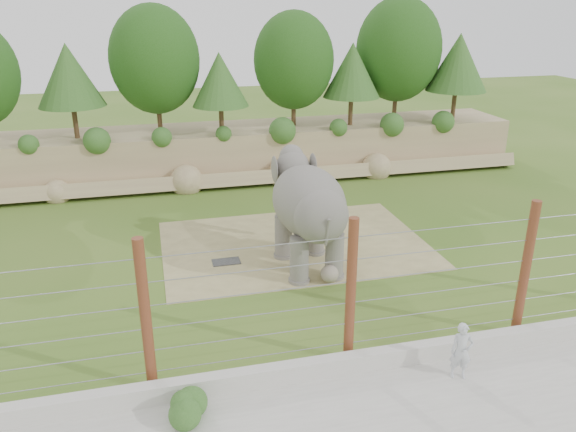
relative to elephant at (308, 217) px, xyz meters
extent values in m
plane|color=#40691D|center=(-0.47, -1.01, -1.90)|extent=(90.00, 90.00, 0.00)
cube|color=#9A8161|center=(-0.47, 11.99, -0.65)|extent=(30.00, 4.00, 2.50)
cube|color=#9A8161|center=(-0.47, 9.69, -1.55)|extent=(30.00, 1.37, 1.07)
cylinder|color=#3F2B19|center=(-8.47, 11.49, 1.39)|extent=(0.24, 0.24, 1.58)
sphere|color=#1E4B10|center=(-8.47, 11.49, 3.52)|extent=(3.60, 3.60, 3.60)
cylinder|color=#3F2B19|center=(-4.47, 11.99, 1.56)|extent=(0.24, 0.24, 1.92)
sphere|color=#1E4B10|center=(-4.47, 11.99, 4.17)|extent=(4.40, 4.40, 4.40)
cylinder|color=#3F2B19|center=(-1.47, 10.79, 1.30)|extent=(0.24, 0.24, 1.40)
sphere|color=#1E4B10|center=(-1.47, 10.79, 3.20)|extent=(3.20, 3.20, 3.20)
cylinder|color=#3F2B19|center=(2.53, 11.79, 1.51)|extent=(0.24, 0.24, 1.82)
sphere|color=#1E4B10|center=(2.53, 11.79, 3.98)|extent=(4.16, 4.16, 4.16)
cylinder|color=#3F2B19|center=(5.53, 11.19, 1.35)|extent=(0.24, 0.24, 1.50)
sphere|color=#1E4B10|center=(5.53, 11.19, 3.39)|extent=(3.44, 3.44, 3.44)
cylinder|color=#3F2B19|center=(8.53, 12.19, 1.61)|extent=(0.24, 0.24, 2.03)
sphere|color=#1E4B10|center=(8.53, 12.19, 4.37)|extent=(4.64, 4.64, 4.64)
cylinder|color=#3F2B19|center=(11.53, 10.99, 1.42)|extent=(0.24, 0.24, 1.64)
sphere|color=#1E4B10|center=(11.53, 10.99, 3.65)|extent=(3.76, 3.76, 3.76)
cube|color=#928554|center=(0.03, 1.99, -1.89)|extent=(10.00, 7.00, 0.02)
cube|color=#262628|center=(-2.75, 1.04, -1.87)|extent=(1.00, 0.60, 0.03)
sphere|color=gray|center=(0.38, -1.31, -1.58)|extent=(0.61, 0.61, 0.61)
cube|color=#B8B4AC|center=(-0.47, -6.01, -1.65)|extent=(26.00, 0.35, 0.50)
cube|color=#B8B4AC|center=(-0.47, -8.01, -1.90)|extent=(26.00, 4.00, 0.01)
cylinder|color=#603018|center=(-5.47, -5.51, 0.10)|extent=(0.26, 0.26, 4.00)
cylinder|color=#603018|center=(-0.47, -5.51, 0.10)|extent=(0.26, 0.26, 4.00)
cylinder|color=#603018|center=(4.53, -5.51, 0.10)|extent=(0.26, 0.26, 4.00)
cylinder|color=gray|center=(-0.47, -5.51, -1.40)|extent=(20.00, 0.02, 0.02)
cylinder|color=gray|center=(-0.47, -5.51, -0.80)|extent=(20.00, 0.02, 0.02)
cylinder|color=gray|center=(-0.47, -5.51, -0.20)|extent=(20.00, 0.02, 0.02)
cylinder|color=gray|center=(-0.47, -5.51, 0.40)|extent=(20.00, 0.02, 0.02)
cylinder|color=gray|center=(-0.47, -5.51, 1.00)|extent=(20.00, 0.02, 0.02)
cylinder|color=gray|center=(-0.47, -5.51, 1.60)|extent=(20.00, 0.02, 0.02)
sphere|color=#326122|center=(-4.61, -6.81, -1.50)|extent=(0.78, 0.78, 0.78)
imported|color=#B0B5BA|center=(1.97, -6.87, -1.14)|extent=(0.63, 0.51, 1.50)
camera|label=1|loc=(-4.99, -17.15, 6.95)|focal=35.00mm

